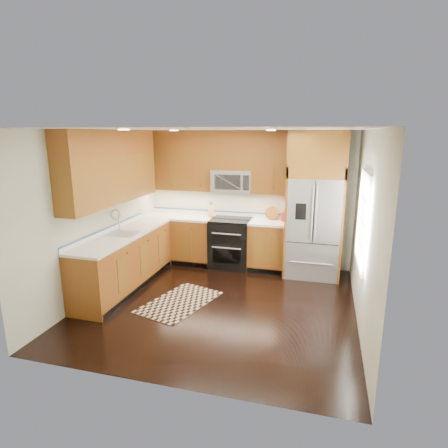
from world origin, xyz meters
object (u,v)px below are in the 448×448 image
(refrigerator, at_px, (315,205))
(utensil_crock, at_px, (284,215))
(rug, at_px, (180,302))
(knife_block, at_px, (211,211))
(range, at_px, (231,243))

(refrigerator, distance_m, utensil_crock, 0.63)
(rug, distance_m, knife_block, 2.20)
(rug, relative_size, utensil_crock, 3.68)
(range, height_order, rug, range)
(refrigerator, xyz_separation_m, utensil_crock, (-0.55, 0.18, -0.24))
(utensil_crock, bearing_deg, knife_block, -179.97)
(refrigerator, xyz_separation_m, knife_block, (-1.99, 0.18, -0.24))
(rug, height_order, knife_block, knife_block)
(rug, bearing_deg, knife_block, 108.94)
(rug, xyz_separation_m, utensil_crock, (1.36, 1.93, 1.06))
(refrigerator, relative_size, utensil_crock, 7.39)
(rug, bearing_deg, refrigerator, 58.97)
(range, bearing_deg, refrigerator, -1.40)
(range, relative_size, refrigerator, 0.36)
(refrigerator, distance_m, rug, 2.89)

